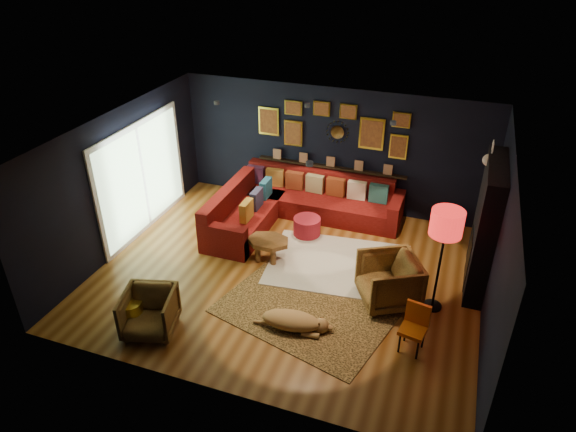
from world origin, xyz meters
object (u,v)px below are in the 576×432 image
(armchair_right, at_px, (389,279))
(gold_stool, at_px, (132,314))
(orange_chair, at_px, (415,324))
(coffee_table, at_px, (268,243))
(pouf, at_px, (307,226))
(armchair_left, at_px, (149,311))
(sectional, at_px, (289,206))
(floor_lamp, at_px, (446,227))
(dog, at_px, (291,318))

(armchair_right, relative_size, gold_stool, 1.99)
(armchair_right, height_order, orange_chair, armchair_right)
(gold_stool, bearing_deg, coffee_table, 61.01)
(orange_chair, bearing_deg, pouf, 145.25)
(coffee_table, bearing_deg, armchair_left, -112.64)
(coffee_table, relative_size, gold_stool, 1.78)
(coffee_table, distance_m, armchair_left, 2.55)
(sectional, xyz_separation_m, orange_chair, (2.93, -2.89, 0.12))
(armchair_left, distance_m, floor_lamp, 4.58)
(armchair_right, distance_m, dog, 1.72)
(sectional, relative_size, gold_stool, 7.49)
(orange_chair, relative_size, dog, 0.61)
(gold_stool, height_order, floor_lamp, floor_lamp)
(armchair_right, height_order, gold_stool, armchair_right)
(coffee_table, height_order, orange_chair, orange_chair)
(orange_chair, height_order, dog, orange_chair)
(armchair_left, distance_m, armchair_right, 3.76)
(floor_lamp, bearing_deg, orange_chair, -100.42)
(sectional, bearing_deg, floor_lamp, -30.83)
(armchair_right, bearing_deg, coffee_table, -130.21)
(sectional, height_order, floor_lamp, floor_lamp)
(sectional, relative_size, armchair_right, 3.77)
(coffee_table, height_order, armchair_left, armchair_left)
(armchair_right, relative_size, floor_lamp, 0.51)
(gold_stool, height_order, dog, gold_stool)
(orange_chair, bearing_deg, sectional, 146.00)
(coffee_table, distance_m, floor_lamp, 3.22)
(pouf, xyz_separation_m, armchair_right, (1.86, -1.50, 0.24))
(sectional, distance_m, floor_lamp, 3.82)
(pouf, distance_m, armchair_right, 2.40)
(pouf, xyz_separation_m, orange_chair, (2.39, -2.42, 0.23))
(armchair_right, xyz_separation_m, gold_stool, (-3.57, -1.90, -0.23))
(armchair_right, bearing_deg, gold_stool, -90.69)
(armchair_right, height_order, floor_lamp, floor_lamp)
(pouf, height_order, floor_lamp, floor_lamp)
(pouf, relative_size, orange_chair, 0.71)
(armchair_left, relative_size, gold_stool, 1.69)
(orange_chair, bearing_deg, gold_stool, -156.00)
(armchair_right, xyz_separation_m, floor_lamp, (0.72, 0.11, 1.06))
(floor_lamp, bearing_deg, coffee_table, 173.23)
(sectional, height_order, orange_chair, sectional)
(armchair_right, distance_m, floor_lamp, 1.29)
(armchair_left, xyz_separation_m, dog, (1.99, 0.75, -0.17))
(sectional, xyz_separation_m, coffee_table, (0.13, -1.50, 0.03))
(sectional, height_order, coffee_table, sectional)
(orange_chair, distance_m, floor_lamp, 1.49)
(sectional, distance_m, armchair_left, 3.95)
(armchair_left, xyz_separation_m, floor_lamp, (3.97, 2.00, 1.13))
(sectional, bearing_deg, armchair_right, -39.43)
(pouf, relative_size, armchair_left, 0.70)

